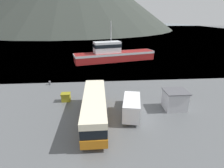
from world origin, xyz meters
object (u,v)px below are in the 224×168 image
(tour_bus, at_px, (95,107))
(delivery_van, at_px, (132,105))
(dock_kiosk, at_px, (175,100))
(storage_bin, at_px, (66,97))
(fishing_boat, at_px, (113,54))

(tour_bus, relative_size, delivery_van, 1.62)
(delivery_van, xyz_separation_m, dock_kiosk, (5.93, 1.02, 0.00))
(delivery_van, height_order, storage_bin, delivery_van)
(fishing_boat, bearing_deg, storage_bin, -35.02)
(fishing_boat, bearing_deg, tour_bus, -23.36)
(storage_bin, bearing_deg, dock_kiosk, -12.58)
(delivery_van, height_order, fishing_boat, fishing_boat)
(storage_bin, relative_size, dock_kiosk, 0.44)
(delivery_van, bearing_deg, dock_kiosk, 21.37)
(tour_bus, relative_size, fishing_boat, 0.49)
(fishing_boat, bearing_deg, dock_kiosk, -1.75)
(fishing_boat, height_order, dock_kiosk, fishing_boat)
(tour_bus, height_order, dock_kiosk, tour_bus)
(fishing_boat, height_order, storage_bin, fishing_boat)
(fishing_boat, distance_m, storage_bin, 24.84)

